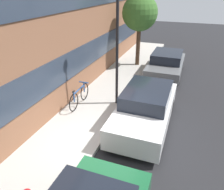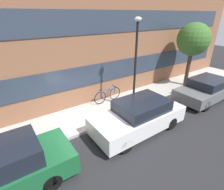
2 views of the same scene
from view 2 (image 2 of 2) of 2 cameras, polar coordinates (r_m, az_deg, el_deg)
name	(u,v)px [view 2 (image 2 of 2)]	position (r m, az deg, el deg)	size (l,w,h in m)	color
ground_plane	(91,132)	(7.94, -6.90, -11.82)	(56.00, 56.00, 0.00)	#232326
sidewalk_strip	(80,119)	(8.77, -10.55, -7.60)	(28.00, 2.31, 0.14)	#B2AFA8
rowhouse_facade	(58,32)	(8.95, -17.21, 19.12)	(28.00, 1.02, 7.93)	brown
parked_car_white	(139,116)	(7.72, 8.77, -6.79)	(4.20, 1.77, 1.43)	silver
parked_car_grey	(206,89)	(11.80, 28.35, 1.68)	(3.98, 1.81, 1.31)	slate
fire_hydrant	(19,139)	(7.49, -28.03, -12.67)	(0.52, 0.29, 0.75)	red
bicycle	(108,95)	(9.90, -1.39, 0.10)	(1.77, 0.44, 0.85)	black
street_tree	(193,40)	(12.76, 25.03, 16.00)	(2.06, 2.06, 4.13)	#473323
lamp_post	(136,56)	(8.47, 7.79, 12.42)	(0.32, 0.32, 4.48)	black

